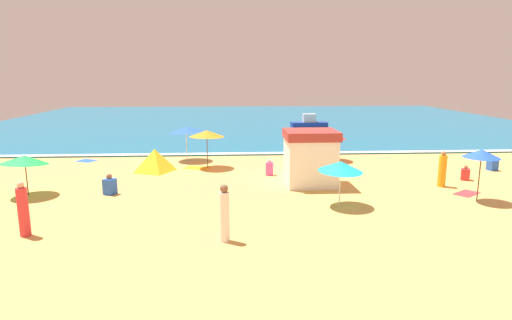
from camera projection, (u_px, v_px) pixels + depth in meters
The scene contains 24 objects.
ground_plane at pixel (292, 176), 23.41m from camera, with size 60.00×60.00×0.00m, color #E0A856.
ocean_water at pixel (259, 120), 50.80m from camera, with size 60.00×44.00×0.10m, color #146B93.
wave_breaker_foam at pixel (279, 153), 29.55m from camera, with size 57.00×0.70×0.01m, color white.
lifeguard_cabana at pixel (310, 157), 21.19m from camera, with size 2.56×2.33×2.75m.
beach_umbrella_0 at pixel (25, 160), 19.27m from camera, with size 2.88×2.89×1.96m.
beach_umbrella_1 at pixel (186, 130), 27.14m from camera, with size 2.91×2.90×2.26m.
beach_umbrella_2 at pixel (341, 166), 17.70m from camera, with size 2.56×2.57×1.97m.
beach_umbrella_3 at pixel (207, 134), 25.00m from camera, with size 2.87×2.87×2.25m.
beach_umbrella_4 at pixel (329, 135), 27.15m from camera, with size 2.72×2.71×1.95m.
beach_umbrella_5 at pixel (482, 154), 18.30m from camera, with size 1.98×1.98×2.30m.
beach_tent at pixel (155, 160), 24.23m from camera, with size 2.23×2.12×1.32m.
beachgoer_1 at pixel (110, 186), 19.69m from camera, with size 0.63×0.63×0.98m.
beachgoer_2 at pixel (442, 170), 20.99m from camera, with size 0.44×0.44×1.78m.
beachgoer_3 at pixel (269, 168), 23.44m from camera, with size 0.45×0.45×0.92m.
beachgoer_4 at pixel (492, 164), 24.63m from camera, with size 0.54×0.54×0.90m.
beachgoer_5 at pixel (23, 211), 14.52m from camera, with size 0.48×0.48×1.92m.
beachgoer_6 at pixel (224, 214), 14.06m from camera, with size 0.43×0.43×1.94m.
beachgoer_7 at pixel (465, 174), 22.38m from camera, with size 0.55×0.55×0.80m.
beach_towel_0 at pixel (322, 180), 22.47m from camera, with size 1.37×0.99×0.01m.
beach_towel_1 at pixel (87, 161), 27.38m from camera, with size 1.42×1.33×0.01m.
beach_towel_2 at pixel (467, 193), 19.88m from camera, with size 1.50×1.39×0.01m.
beach_towel_3 at pixel (308, 158), 28.18m from camera, with size 1.05×1.76×0.01m.
beach_towel_4 at pixel (197, 168), 25.29m from camera, with size 1.72×1.41×0.01m.
small_boat_0 at pixel (309, 123), 44.24m from camera, with size 3.77×1.57×1.33m.
Camera 1 is at (-3.33, -22.63, 5.45)m, focal length 30.06 mm.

